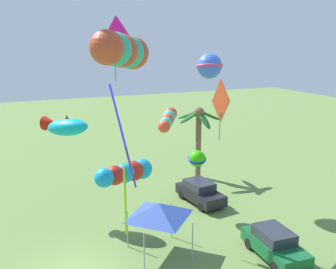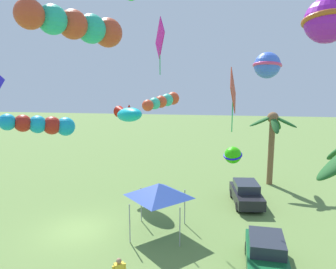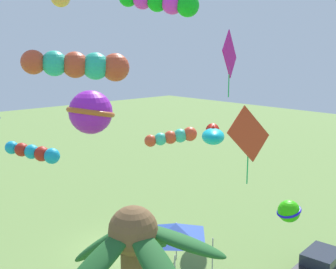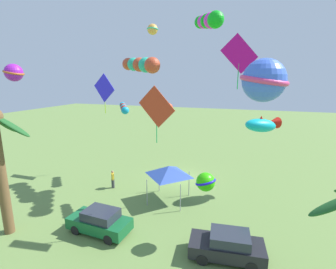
{
  "view_description": "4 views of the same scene",
  "coord_description": "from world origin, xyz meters",
  "px_view_note": "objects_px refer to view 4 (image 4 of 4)",
  "views": [
    {
      "loc": [
        16.3,
        -2.32,
        10.83
      ],
      "look_at": [
        -0.56,
        5.13,
        6.36
      ],
      "focal_mm": 40.6,
      "sensor_mm": 36.0,
      "label": 1
    },
    {
      "loc": [
        15.87,
        7.42,
        8.38
      ],
      "look_at": [
        -0.73,
        4.99,
        5.47
      ],
      "focal_mm": 34.13,
      "sensor_mm": 36.0,
      "label": 2
    },
    {
      "loc": [
        13.08,
        18.53,
        11.17
      ],
      "look_at": [
        0.2,
        4.6,
        7.39
      ],
      "focal_mm": 44.99,
      "sensor_mm": 36.0,
      "label": 3
    },
    {
      "loc": [
        -5.97,
        21.49,
        9.33
      ],
      "look_at": [
        -0.47,
        5.01,
        5.44
      ],
      "focal_mm": 26.32,
      "sensor_mm": 36.0,
      "label": 4
    }
  ],
  "objects_px": {
    "kite_ball_3": "(264,80)",
    "kite_ball_5": "(153,29)",
    "festival_tent": "(169,171)",
    "kite_diamond_1": "(156,107)",
    "kite_tube_4": "(141,65)",
    "kite_diamond_6": "(239,55)",
    "parked_car_1": "(227,246)",
    "kite_ball_2": "(206,182)",
    "kite_tube_8": "(124,108)",
    "kite_ball_9": "(14,73)",
    "kite_fish_7": "(263,125)",
    "kite_diamond_0": "(104,88)",
    "kite_tube_10": "(161,108)",
    "kite_tube_11": "(208,21)",
    "parked_car_0": "(100,221)",
    "spectator_0": "(113,179)"
  },
  "relations": [
    {
      "from": "kite_ball_3",
      "to": "kite_ball_5",
      "type": "xyz_separation_m",
      "value": [
        9.13,
        -10.99,
        4.37
      ]
    },
    {
      "from": "festival_tent",
      "to": "kite_diamond_1",
      "type": "bearing_deg",
      "value": 97.46
    },
    {
      "from": "kite_tube_4",
      "to": "festival_tent",
      "type": "bearing_deg",
      "value": 141.11
    },
    {
      "from": "kite_diamond_6",
      "to": "parked_car_1",
      "type": "bearing_deg",
      "value": 92.75
    },
    {
      "from": "kite_ball_2",
      "to": "kite_tube_4",
      "type": "bearing_deg",
      "value": -44.65
    },
    {
      "from": "kite_tube_8",
      "to": "kite_ball_9",
      "type": "bearing_deg",
      "value": 73.79
    },
    {
      "from": "kite_fish_7",
      "to": "kite_tube_8",
      "type": "xyz_separation_m",
      "value": [
        12.12,
        0.09,
        0.9
      ]
    },
    {
      "from": "kite_diamond_1",
      "to": "kite_tube_4",
      "type": "relative_size",
      "value": 0.78
    },
    {
      "from": "kite_diamond_0",
      "to": "kite_tube_10",
      "type": "xyz_separation_m",
      "value": [
        -7.56,
        4.52,
        -1.19
      ]
    },
    {
      "from": "festival_tent",
      "to": "kite_tube_10",
      "type": "relative_size",
      "value": 1.33
    },
    {
      "from": "kite_ball_2",
      "to": "kite_tube_4",
      "type": "height_order",
      "value": "kite_tube_4"
    },
    {
      "from": "kite_tube_4",
      "to": "kite_tube_11",
      "type": "xyz_separation_m",
      "value": [
        -5.46,
        -0.64,
        3.19
      ]
    },
    {
      "from": "kite_tube_4",
      "to": "kite_diamond_6",
      "type": "bearing_deg",
      "value": 165.97
    },
    {
      "from": "kite_ball_5",
      "to": "kite_ball_2",
      "type": "bearing_deg",
      "value": 126.88
    },
    {
      "from": "parked_car_0",
      "to": "kite_diamond_0",
      "type": "relative_size",
      "value": 1.03
    },
    {
      "from": "kite_diamond_1",
      "to": "kite_diamond_6",
      "type": "distance_m",
      "value": 6.92
    },
    {
      "from": "festival_tent",
      "to": "kite_ball_3",
      "type": "bearing_deg",
      "value": 133.97
    },
    {
      "from": "kite_tube_4",
      "to": "kite_tube_8",
      "type": "relative_size",
      "value": 1.89
    },
    {
      "from": "festival_tent",
      "to": "kite_tube_8",
      "type": "xyz_separation_m",
      "value": [
        5.5,
        -3.37,
        4.28
      ]
    },
    {
      "from": "spectator_0",
      "to": "kite_ball_3",
      "type": "xyz_separation_m",
      "value": [
        -11.42,
        6.88,
        8.48
      ]
    },
    {
      "from": "kite_ball_2",
      "to": "kite_tube_11",
      "type": "bearing_deg",
      "value": -79.17
    },
    {
      "from": "kite_fish_7",
      "to": "parked_car_1",
      "type": "bearing_deg",
      "value": 79.06
    },
    {
      "from": "parked_car_1",
      "to": "kite_fish_7",
      "type": "distance_m",
      "value": 10.14
    },
    {
      "from": "spectator_0",
      "to": "kite_diamond_1",
      "type": "xyz_separation_m",
      "value": [
        -5.87,
        4.42,
        6.95
      ]
    },
    {
      "from": "kite_ball_2",
      "to": "kite_fish_7",
      "type": "bearing_deg",
      "value": -112.39
    },
    {
      "from": "kite_diamond_1",
      "to": "kite_tube_8",
      "type": "xyz_separation_m",
      "value": [
        6.0,
        -7.17,
        -1.02
      ]
    },
    {
      "from": "parked_car_0",
      "to": "spectator_0",
      "type": "distance_m",
      "value": 6.48
    },
    {
      "from": "kite_ball_5",
      "to": "kite_tube_11",
      "type": "bearing_deg",
      "value": 165.2
    },
    {
      "from": "parked_car_0",
      "to": "kite_ball_2",
      "type": "relative_size",
      "value": 2.68
    },
    {
      "from": "kite_tube_8",
      "to": "kite_diamond_1",
      "type": "bearing_deg",
      "value": 129.94
    },
    {
      "from": "kite_tube_10",
      "to": "kite_tube_8",
      "type": "bearing_deg",
      "value": -36.16
    },
    {
      "from": "parked_car_1",
      "to": "kite_diamond_1",
      "type": "relative_size",
      "value": 1.22
    },
    {
      "from": "kite_diamond_1",
      "to": "kite_ball_2",
      "type": "bearing_deg",
      "value": 174.66
    },
    {
      "from": "kite_ball_5",
      "to": "kite_diamond_6",
      "type": "bearing_deg",
      "value": 152.65
    },
    {
      "from": "kite_ball_2",
      "to": "kite_ball_9",
      "type": "xyz_separation_m",
      "value": [
        11.57,
        1.35,
        6.01
      ]
    },
    {
      "from": "kite_tube_8",
      "to": "kite_ball_3",
      "type": "bearing_deg",
      "value": 140.17
    },
    {
      "from": "kite_diamond_0",
      "to": "kite_tube_4",
      "type": "distance_m",
      "value": 5.33
    },
    {
      "from": "parked_car_0",
      "to": "kite_ball_9",
      "type": "bearing_deg",
      "value": 1.33
    },
    {
      "from": "kite_diamond_6",
      "to": "kite_tube_4",
      "type": "bearing_deg",
      "value": -14.03
    },
    {
      "from": "kite_fish_7",
      "to": "kite_ball_5",
      "type": "bearing_deg",
      "value": -7.45
    },
    {
      "from": "kite_diamond_6",
      "to": "kite_fish_7",
      "type": "height_order",
      "value": "kite_diamond_6"
    },
    {
      "from": "kite_diamond_6",
      "to": "kite_tube_11",
      "type": "height_order",
      "value": "kite_tube_11"
    },
    {
      "from": "parked_car_0",
      "to": "kite_tube_4",
      "type": "height_order",
      "value": "kite_tube_4"
    },
    {
      "from": "kite_fish_7",
      "to": "kite_tube_10",
      "type": "xyz_separation_m",
      "value": [
        7.11,
        3.75,
        1.45
      ]
    },
    {
      "from": "kite_ball_9",
      "to": "kite_tube_11",
      "type": "height_order",
      "value": "kite_tube_11"
    },
    {
      "from": "kite_diamond_6",
      "to": "kite_tube_10",
      "type": "bearing_deg",
      "value": 11.02
    },
    {
      "from": "kite_diamond_6",
      "to": "kite_tube_10",
      "type": "relative_size",
      "value": 1.68
    },
    {
      "from": "festival_tent",
      "to": "kite_fish_7",
      "type": "xyz_separation_m",
      "value": [
        -6.62,
        -3.46,
        3.38
      ]
    },
    {
      "from": "kite_ball_5",
      "to": "kite_tube_8",
      "type": "distance_m",
      "value": 7.45
    },
    {
      "from": "kite_ball_5",
      "to": "kite_diamond_1",
      "type": "bearing_deg",
      "value": 112.85
    }
  ]
}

